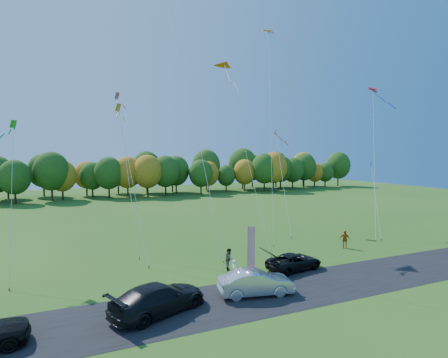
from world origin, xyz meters
name	(u,v)px	position (x,y,z in m)	size (l,w,h in m)	color
ground	(254,273)	(0.00, 0.00, 0.00)	(160.00, 160.00, 0.00)	#265616
asphalt_strip	(282,291)	(0.00, -4.00, 0.01)	(90.00, 6.00, 0.01)	black
tree_line	(137,196)	(0.00, 55.00, 0.00)	(116.00, 12.00, 10.00)	#1E4711
black_suv	(294,261)	(3.35, -0.51, 0.66)	(2.19, 4.75, 1.32)	black
silver_sedan	(256,283)	(-1.93, -3.75, 0.82)	(1.73, 4.97, 1.64)	silver
dark_truck_a	(159,298)	(-8.41, -3.83, 0.86)	(2.42, 5.95, 1.73)	black
person_tailgate_a	(235,271)	(-2.29, -1.23, 0.84)	(0.61, 0.40, 1.68)	white
person_tailgate_b	(229,259)	(-1.47, 1.54, 0.86)	(0.84, 0.65, 1.73)	gray
person_east	(345,239)	(11.71, 2.95, 0.88)	(1.03, 0.43, 1.76)	#BC5A11
feather_flag	(251,248)	(-1.25, -1.73, 2.59)	(0.55, 0.14, 4.24)	#999999
kite_delta_blue	(189,96)	(-2.61, 8.12, 14.75)	(4.44, 10.84, 30.06)	#4C3F33
kite_parafoil_orange	(271,123)	(8.44, 11.88, 12.90)	(7.52, 12.01, 26.16)	#4C3F33
kite_delta_red	(237,110)	(3.19, 9.93, 13.96)	(2.28, 11.26, 20.70)	#4C3F33
kite_parafoil_rainbow	(374,157)	(20.03, 7.42, 8.99)	(8.62, 8.21, 18.36)	#4C3F33
kite_diamond_yellow	(132,180)	(-8.07, 7.73, 7.01)	(2.06, 7.21, 14.45)	#4C3F33
kite_diamond_green	(11,193)	(-17.14, 6.86, 6.33)	(1.10, 7.04, 12.43)	#4C3F33
kite_diamond_white	(283,180)	(10.14, 11.78, 6.21)	(2.73, 7.51, 12.82)	#4C3F33
kite_diamond_pink	(127,169)	(-8.05, 10.93, 7.89)	(1.41, 7.86, 16.04)	#4C3F33
kite_diamond_blue_low	(376,200)	(18.54, 5.60, 4.14)	(2.57, 4.23, 8.69)	#4C3F33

